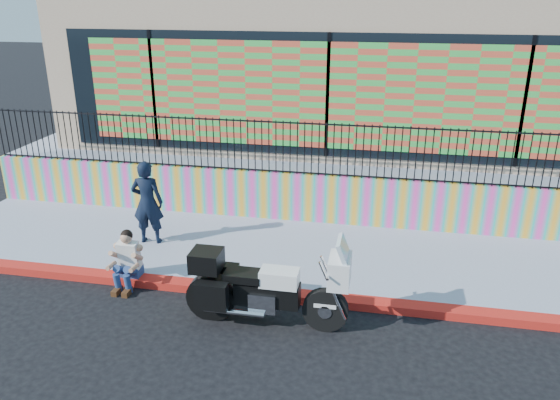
# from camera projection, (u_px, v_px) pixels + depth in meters

# --- Properties ---
(ground) EXTENTS (90.00, 90.00, 0.00)m
(ground) POSITION_uv_depth(u_px,v_px,m) (296.00, 300.00, 9.60)
(ground) COLOR black
(ground) RESTS_ON ground
(red_curb) EXTENTS (16.00, 0.30, 0.15)m
(red_curb) POSITION_uv_depth(u_px,v_px,m) (296.00, 296.00, 9.57)
(red_curb) COLOR red
(red_curb) RESTS_ON ground
(sidewalk) EXTENTS (16.00, 3.00, 0.15)m
(sidewalk) POSITION_uv_depth(u_px,v_px,m) (310.00, 255.00, 11.09)
(sidewalk) COLOR #8C92A8
(sidewalk) RESTS_ON ground
(mural_wall) EXTENTS (16.00, 0.20, 1.10)m
(mural_wall) POSITION_uv_depth(u_px,v_px,m) (320.00, 198.00, 12.33)
(mural_wall) COLOR #FD42B1
(mural_wall) RESTS_ON sidewalk
(metal_fence) EXTENTS (15.80, 0.04, 1.20)m
(metal_fence) POSITION_uv_depth(u_px,v_px,m) (322.00, 149.00, 11.91)
(metal_fence) COLOR black
(metal_fence) RESTS_ON mural_wall
(elevated_platform) EXTENTS (16.00, 10.00, 1.25)m
(elevated_platform) POSITION_uv_depth(u_px,v_px,m) (341.00, 144.00, 17.02)
(elevated_platform) COLOR #8C92A8
(elevated_platform) RESTS_ON ground
(storefront_building) EXTENTS (14.00, 8.06, 4.00)m
(storefront_building) POSITION_uv_depth(u_px,v_px,m) (344.00, 58.00, 15.88)
(storefront_building) COLOR tan
(storefront_building) RESTS_ON elevated_platform
(police_motorcycle) EXTENTS (2.61, 0.86, 1.63)m
(police_motorcycle) POSITION_uv_depth(u_px,v_px,m) (264.00, 286.00, 8.71)
(police_motorcycle) COLOR black
(police_motorcycle) RESTS_ON ground
(police_officer) EXTENTS (0.69, 0.49, 1.77)m
(police_officer) POSITION_uv_depth(u_px,v_px,m) (147.00, 202.00, 11.18)
(police_officer) COLOR black
(police_officer) RESTS_ON sidewalk
(seated_man) EXTENTS (0.54, 0.71, 1.06)m
(seated_man) POSITION_uv_depth(u_px,v_px,m) (126.00, 265.00, 9.86)
(seated_man) COLOR navy
(seated_man) RESTS_ON ground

